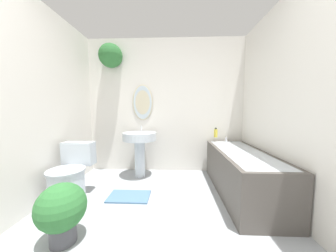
{
  "coord_description": "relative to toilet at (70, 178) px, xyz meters",
  "views": [
    {
      "loc": [
        0.18,
        -0.54,
        1.12
      ],
      "look_at": [
        0.09,
        1.57,
        0.92
      ],
      "focal_mm": 18.0,
      "sensor_mm": 36.0,
      "label": 1
    }
  ],
  "objects": [
    {
      "name": "shampoo_bottle",
      "position": [
        2.01,
        0.98,
        0.44
      ],
      "size": [
        0.06,
        0.06,
        0.17
      ],
      "color": "gold",
      "rests_on": "bathtub"
    },
    {
      "name": "wall_right",
      "position": [
        2.54,
        -0.15,
        0.91
      ],
      "size": [
        0.06,
        2.66,
        2.4
      ],
      "color": "silver",
      "rests_on": "ground_plane"
    },
    {
      "name": "potted_plant",
      "position": [
        0.35,
        -0.66,
        0.01
      ],
      "size": [
        0.39,
        0.39,
        0.51
      ],
      "color": "#47474C",
      "rests_on": "ground_plane"
    },
    {
      "name": "bathtub",
      "position": [
        2.19,
        0.28,
        0.01
      ],
      "size": [
        0.61,
        1.59,
        0.65
      ],
      "color": "#4C4742",
      "rests_on": "ground_plane"
    },
    {
      "name": "pedestal_sink",
      "position": [
        0.7,
        0.8,
        0.28
      ],
      "size": [
        0.56,
        0.56,
        0.85
      ],
      "color": "silver",
      "rests_on": "ground_plane"
    },
    {
      "name": "wall_back",
      "position": [
        0.98,
        1.13,
        1.03
      ],
      "size": [
        2.9,
        0.4,
        2.4
      ],
      "color": "silver",
      "rests_on": "ground_plane"
    },
    {
      "name": "wall_left",
      "position": [
        -0.3,
        -0.15,
        0.91
      ],
      "size": [
        0.06,
        2.66,
        2.4
      ],
      "color": "silver",
      "rests_on": "ground_plane"
    },
    {
      "name": "bath_mat",
      "position": [
        0.7,
        0.11,
        -0.28
      ],
      "size": [
        0.52,
        0.32,
        0.02
      ],
      "color": "#4C7093",
      "rests_on": "ground_plane"
    },
    {
      "name": "toilet",
      "position": [
        0.0,
        0.0,
        0.0
      ],
      "size": [
        0.43,
        0.58,
        0.7
      ],
      "color": "silver",
      "rests_on": "ground_plane"
    }
  ]
}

